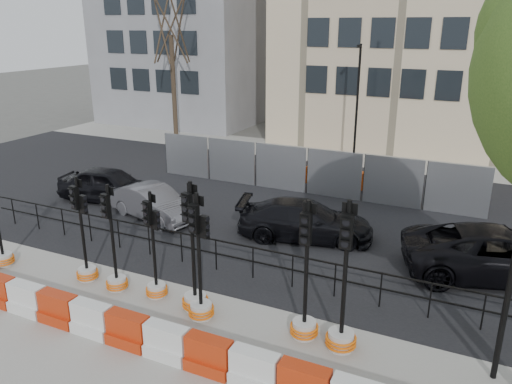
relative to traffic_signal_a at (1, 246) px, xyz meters
The scene contains 22 objects.
ground 6.13m from the traffic_signal_a, 11.88° to the left, with size 120.00×120.00×0.00m, color #51514C.
sidewalk_near 6.24m from the traffic_signal_a, 16.32° to the right, with size 40.00×6.00×0.02m, color gray.
road 10.20m from the traffic_signal_a, 54.16° to the left, with size 40.00×14.00×0.03m, color black.
sidewalk_far 18.27m from the traffic_signal_a, 70.94° to the left, with size 40.00×4.00×0.02m, color gray.
building_grey 25.40m from the traffic_signal_a, 109.08° to the left, with size 11.00×9.06×14.00m.
kerb_railing 6.45m from the traffic_signal_a, 22.38° to the left, with size 18.00×0.04×1.00m.
heras_fencing 12.26m from the traffic_signal_a, 63.48° to the left, with size 14.33×1.72×2.00m.
lamp_post_far 17.66m from the traffic_signal_a, 68.30° to the left, with size 0.12×0.56×6.00m.
tree_bare_far 18.50m from the traffic_signal_a, 106.73° to the left, with size 2.00×2.00×9.00m.
barrier_row 6.17m from the traffic_signal_a, 14.53° to the right, with size 13.60×0.50×0.80m.
traffic_signal_a is the anchor object (origin of this frame).
traffic_signal_b 2.96m from the traffic_signal_a, ahead, with size 0.61×0.61×3.07m.
traffic_signal_c 4.07m from the traffic_signal_a, ahead, with size 0.60×0.60×3.03m.
traffic_signal_d 5.29m from the traffic_signal_a, ahead, with size 0.58×0.58×2.96m.
traffic_signal_e 6.53m from the traffic_signal_a, ahead, with size 0.68×0.68×3.43m.
traffic_signal_f 6.87m from the traffic_signal_a, ahead, with size 0.65×0.65×3.28m.
traffic_signal_g 9.45m from the traffic_signal_a, ahead, with size 0.67×0.67×3.38m.
traffic_signal_h 10.34m from the traffic_signal_a, ahead, with size 0.70×0.70×3.55m.
car_a 5.97m from the traffic_signal_a, 99.07° to the left, with size 4.41×2.35×1.43m, color black.
car_b 5.40m from the traffic_signal_a, 70.43° to the left, with size 3.98×2.24×1.24m, color #504F54.
car_c 9.49m from the traffic_signal_a, 37.51° to the left, with size 4.84×2.90×1.31m, color black.
car_d 14.53m from the traffic_signal_a, 22.48° to the left, with size 5.79×3.96×1.47m, color black.
Camera 1 is at (6.70, -10.28, 6.93)m, focal length 35.00 mm.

